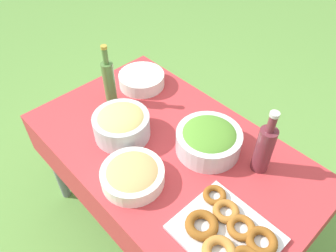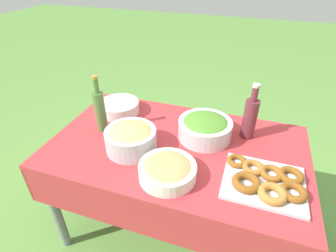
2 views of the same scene
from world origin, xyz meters
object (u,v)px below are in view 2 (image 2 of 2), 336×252
Objects in this scene: donut_platter at (266,181)px; plate_stack at (119,107)px; pasta_bowl at (131,138)px; wine_bottle at (250,117)px; olive_oil_bottle at (100,110)px; bread_bowl at (168,170)px; salad_bowl at (205,127)px.

donut_platter is 0.96m from plate_stack.
wine_bottle is (0.55, 0.31, 0.05)m from pasta_bowl.
olive_oil_bottle is at bearing 170.80° from donut_platter.
pasta_bowl is 0.28m from bread_bowl.
donut_platter is (0.66, -0.04, -0.05)m from pasta_bowl.
olive_oil_bottle reaches higher than wine_bottle.
bread_bowl is (0.24, -0.13, -0.03)m from pasta_bowl.
pasta_bowl is 0.26m from olive_oil_bottle.
bread_bowl is (-0.31, -0.44, -0.08)m from wine_bottle.
salad_bowl is 0.77× the size of donut_platter.
bread_bowl is at bearing -26.53° from olive_oil_bottle.
bread_bowl is at bearing -167.76° from donut_platter.
plate_stack is 0.65m from bread_bowl.
salad_bowl is at bearing 33.74° from pasta_bowl.
donut_platter is 0.43m from bread_bowl.
olive_oil_bottle is (-0.23, 0.10, 0.06)m from pasta_bowl.
salad_bowl reaches higher than donut_platter.
bread_bowl is (-0.42, -0.09, 0.02)m from donut_platter.
salad_bowl is 0.58m from olive_oil_bottle.
plate_stack is at bearing 158.48° from donut_platter.
pasta_bowl is at bearing -24.17° from olive_oil_bottle.
donut_platter is 1.21× the size of wine_bottle.
salad_bowl is at bearing -159.60° from wine_bottle.
pasta_bowl is 0.39m from plate_stack.
olive_oil_bottle is at bearing -168.11° from salad_bowl.
plate_stack is at bearing 136.83° from bread_bowl.
plate_stack is at bearing 171.07° from salad_bowl.
salad_bowl is 1.17× the size of plate_stack.
wine_bottle reaches higher than plate_stack.
pasta_bowl is 0.64m from wine_bottle.
plate_stack is 0.23m from olive_oil_bottle.
salad_bowl is 0.24m from wine_bottle.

